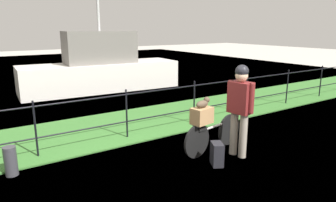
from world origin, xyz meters
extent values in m
plane|color=#B2ADA3|center=(0.00, 0.00, 0.00)|extent=(60.00, 60.00, 0.00)
cube|color=#38702D|center=(0.00, 2.84, 0.01)|extent=(27.00, 2.40, 0.03)
plane|color=#60849E|center=(0.00, 9.45, 0.00)|extent=(30.00, 30.00, 0.00)
cylinder|color=black|center=(-1.80, 2.03, 0.53)|extent=(0.04, 0.04, 1.06)
cylinder|color=black|center=(0.00, 2.03, 0.53)|extent=(0.04, 0.04, 1.06)
cylinder|color=black|center=(1.80, 2.03, 0.53)|extent=(0.04, 0.04, 1.06)
cylinder|color=black|center=(3.60, 2.03, 0.53)|extent=(0.04, 0.04, 1.06)
cylinder|color=black|center=(5.40, 2.03, 0.53)|extent=(0.04, 0.04, 1.06)
cylinder|color=black|center=(7.20, 2.03, 0.53)|extent=(0.04, 0.04, 1.06)
cylinder|color=black|center=(0.00, 2.03, 0.37)|extent=(18.00, 0.03, 0.03)
cylinder|color=black|center=(0.00, 2.03, 0.96)|extent=(18.00, 0.03, 0.03)
cylinder|color=black|center=(1.54, 0.58, 0.31)|extent=(0.62, 0.15, 0.62)
cylinder|color=black|center=(0.60, 0.43, 0.31)|extent=(0.62, 0.15, 0.62)
cylinder|color=#BCB7B2|center=(1.07, 0.50, 0.48)|extent=(0.74, 0.16, 0.04)
cube|color=black|center=(0.72, 0.45, 0.52)|extent=(0.21, 0.12, 0.06)
cube|color=slate|center=(0.72, 0.45, 0.62)|extent=(0.38, 0.22, 0.02)
cube|color=#A87F51|center=(0.72, 0.45, 0.77)|extent=(0.42, 0.31, 0.29)
ellipsoid|color=#4C3D2D|center=(0.72, 0.45, 0.98)|extent=(0.30, 0.18, 0.13)
sphere|color=#4C3D2D|center=(0.84, 0.46, 1.04)|extent=(0.11, 0.11, 0.11)
cylinder|color=gray|center=(1.28, 0.18, 0.41)|extent=(0.14, 0.14, 0.82)
cylinder|color=gray|center=(1.31, -0.01, 0.41)|extent=(0.14, 0.14, 0.82)
cube|color=maroon|center=(1.29, 0.08, 1.10)|extent=(0.32, 0.44, 0.56)
cylinder|color=maroon|center=(1.26, 0.30, 1.13)|extent=(0.10, 0.10, 0.50)
cylinder|color=maroon|center=(1.33, -0.13, 1.13)|extent=(0.10, 0.10, 0.50)
sphere|color=tan|center=(1.29, 0.08, 1.49)|extent=(0.22, 0.22, 0.22)
sphere|color=black|center=(1.29, 0.08, 1.57)|extent=(0.23, 0.23, 0.23)
cube|color=black|center=(0.70, -0.01, 0.20)|extent=(0.29, 0.33, 0.40)
cylinder|color=#38383D|center=(-2.30, 1.53, 0.24)|extent=(0.20, 0.20, 0.48)
cube|color=silver|center=(1.52, 7.24, 0.50)|extent=(5.82, 1.96, 1.01)
cube|color=slate|center=(1.52, 7.24, 1.59)|extent=(2.58, 1.28, 1.16)
cylinder|color=#B2B2B2|center=(1.52, 7.24, 2.97)|extent=(0.10, 0.10, 1.60)
camera|label=1|loc=(-2.73, -3.64, 2.32)|focal=33.03mm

